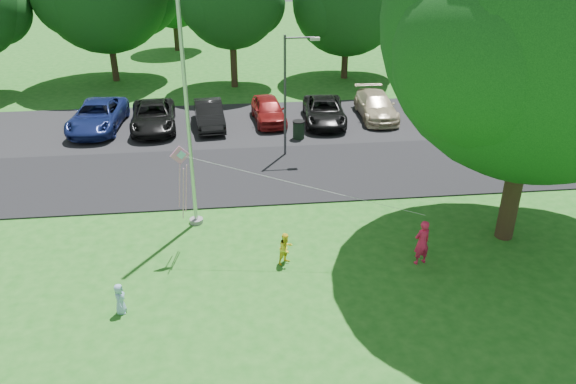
{
  "coord_description": "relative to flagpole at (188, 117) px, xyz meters",
  "views": [
    {
      "loc": [
        -2.11,
        -13.52,
        10.54
      ],
      "look_at": [
        -0.15,
        4.0,
        1.6
      ],
      "focal_mm": 35.0,
      "sensor_mm": 36.0,
      "label": 1
    }
  ],
  "objects": [
    {
      "name": "woman",
      "position": [
        7.47,
        -3.53,
        -3.37
      ],
      "size": [
        0.67,
        0.54,
        1.6
      ],
      "primitive_type": "imported",
      "rotation": [
        0.0,
        0.0,
        3.44
      ],
      "color": "#F82151",
      "rests_on": "ground"
    },
    {
      "name": "child_yellow",
      "position": [
        3.05,
        -3.03,
        -3.6
      ],
      "size": [
        0.69,
        0.67,
        1.12
      ],
      "primitive_type": "imported",
      "rotation": [
        0.0,
        0.0,
        0.63
      ],
      "color": "yellow",
      "rests_on": "ground"
    },
    {
      "name": "parked_cars",
      "position": [
        2.89,
        10.43,
        -3.43
      ],
      "size": [
        20.7,
        5.44,
        1.44
      ],
      "color": "navy",
      "rests_on": "ground"
    },
    {
      "name": "big_tree",
      "position": [
        10.92,
        -2.31,
        3.12
      ],
      "size": [
        10.41,
        9.91,
        12.51
      ],
      "rotation": [
        0.0,
        0.0,
        -0.22
      ],
      "color": "#332316",
      "rests_on": "ground"
    },
    {
      "name": "park_road",
      "position": [
        3.5,
        4.0,
        -4.14
      ],
      "size": [
        60.0,
        6.0,
        0.06
      ],
      "primitive_type": "cube",
      "color": "black",
      "rests_on": "ground"
    },
    {
      "name": "trash_can",
      "position": [
        4.9,
        8.0,
        -3.67
      ],
      "size": [
        0.62,
        0.62,
        0.98
      ],
      "rotation": [
        0.0,
        0.0,
        -0.05
      ],
      "color": "black",
      "rests_on": "ground"
    },
    {
      "name": "ground",
      "position": [
        3.5,
        -5.0,
        -4.17
      ],
      "size": [
        120.0,
        120.0,
        0.0
      ],
      "primitive_type": "plane",
      "color": "#21691B",
      "rests_on": "ground"
    },
    {
      "name": "street_lamp",
      "position": [
        4.22,
        6.04,
        -0.77
      ],
      "size": [
        1.59,
        0.21,
        5.65
      ],
      "rotation": [
        0.0,
        0.0,
        0.01
      ],
      "color": "#3F3F44",
      "rests_on": "ground"
    },
    {
      "name": "kite",
      "position": [
        -0.01,
        -1.85,
        -1.1
      ],
      "size": [
        7.99,
        2.01,
        2.75
      ],
      "rotation": [
        0.0,
        0.0,
        0.24
      ],
      "color": "pink",
      "rests_on": "ground"
    },
    {
      "name": "flagpole",
      "position": [
        0.0,
        0.0,
        0.0
      ],
      "size": [
        0.5,
        0.5,
        10.0
      ],
      "color": "#B7BABF",
      "rests_on": "ground"
    },
    {
      "name": "parking_strip",
      "position": [
        3.5,
        10.5,
        -4.14
      ],
      "size": [
        42.0,
        7.0,
        0.06
      ],
      "primitive_type": "cube",
      "color": "black",
      "rests_on": "ground"
    },
    {
      "name": "child_blue",
      "position": [
        -1.99,
        -5.04,
        -3.68
      ],
      "size": [
        0.32,
        0.48,
        0.97
      ],
      "primitive_type": "imported",
      "rotation": [
        0.0,
        0.0,
        1.56
      ],
      "color": "#94BAE3",
      "rests_on": "ground"
    }
  ]
}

